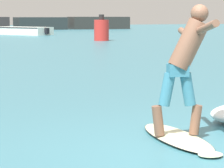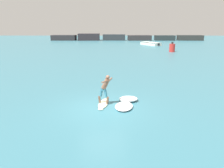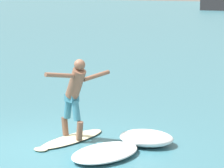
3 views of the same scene
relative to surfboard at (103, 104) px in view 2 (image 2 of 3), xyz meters
name	(u,v)px [view 2 (image 2 of 3)]	position (x,y,z in m)	size (l,w,h in m)	color
ground_plane	(103,108)	(0.02, -0.64, -0.03)	(200.00, 200.00, 0.00)	#377180
rock_jetty_breakwater	(121,37)	(2.68, 61.36, 0.87)	(49.58, 5.06, 2.16)	#2C2A2D
surfboard	(103,104)	(0.00, 0.00, 0.00)	(0.79, 2.03, 0.19)	beige
surfer	(105,87)	(0.11, 0.00, 1.04)	(0.88, 1.59, 1.71)	brown
fishing_boat_near_jetty	(150,43)	(9.37, 42.33, 0.36)	(4.55, 6.93, 0.72)	white
channel_marker_buoy	(172,48)	(10.98, 27.52, 0.71)	(1.01, 1.01, 1.79)	red
wave_foam_at_tail	(124,106)	(1.20, -0.59, 0.06)	(1.23, 1.70, 0.17)	white
wave_foam_at_nose	(128,99)	(1.52, 0.52, 0.12)	(1.24, 1.01, 0.29)	white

